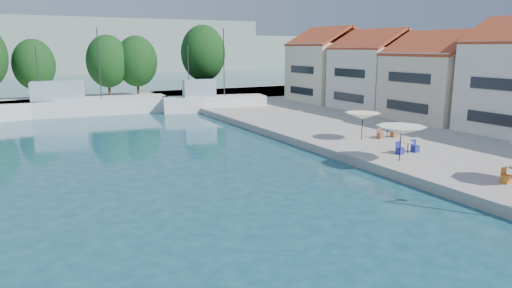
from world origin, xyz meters
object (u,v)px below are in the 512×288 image
trawler_04 (212,102)px  umbrella_cream (363,116)px  trawler_03 (81,105)px  umbrella_white (401,130)px

trawler_04 → umbrella_cream: trawler_04 is taller
trawler_03 → umbrella_white: bearing=-62.6°
trawler_03 → trawler_04: size_ratio=1.49×
trawler_03 → umbrella_white: trawler_03 is taller
trawler_04 → umbrella_cream: (2.30, -24.51, 1.38)m
trawler_04 → umbrella_white: 30.85m
trawler_04 → umbrella_white: trawler_04 is taller
trawler_04 → trawler_03: bearing=174.1°
trawler_03 → umbrella_cream: 33.65m
umbrella_white → umbrella_cream: umbrella_white is taller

